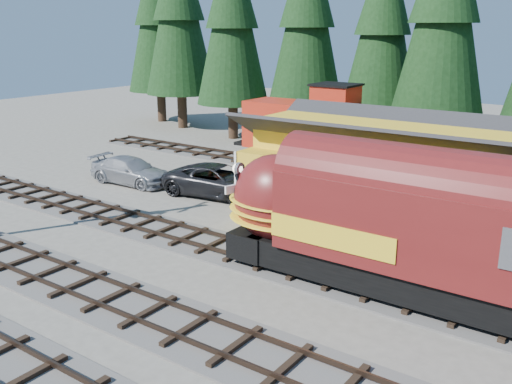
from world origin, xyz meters
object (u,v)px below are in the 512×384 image
Objects in this scene: locomotive at (409,233)px; pickup_truck_b at (131,171)px; pickup_truck_a at (219,181)px; caboose at (321,133)px; depot at (378,165)px.

locomotive is 19.92m from pickup_truck_b.
pickup_truck_a is (-13.17, 6.10, -1.55)m from locomotive.
depot is at bearing -46.26° from caboose.
depot is 15.41m from pickup_truck_b.
locomotive is 17.92m from caboose.
pickup_truck_a is 6.11m from pickup_truck_b.
caboose reaches higher than depot.
depot is 1.25× the size of caboose.
caboose reaches higher than pickup_truck_a.
pickup_truck_b is (-8.01, -8.91, -1.85)m from caboose.
pickup_truck_b is at bearing -174.70° from depot.
caboose is at bearing 133.74° from depot.
pickup_truck_b is at bearing 91.37° from pickup_truck_a.
caboose is at bearing -45.73° from pickup_truck_b.
locomotive reaches higher than pickup_truck_b.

